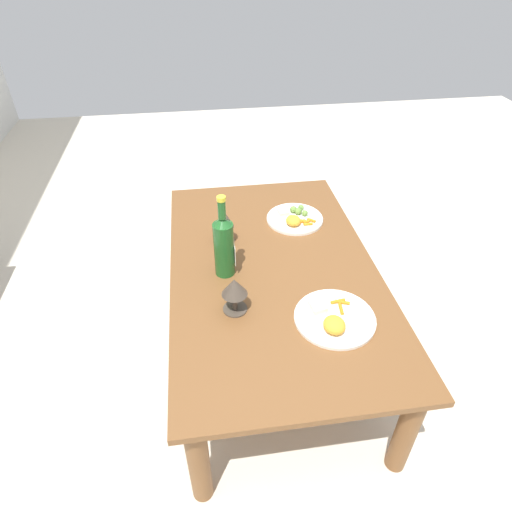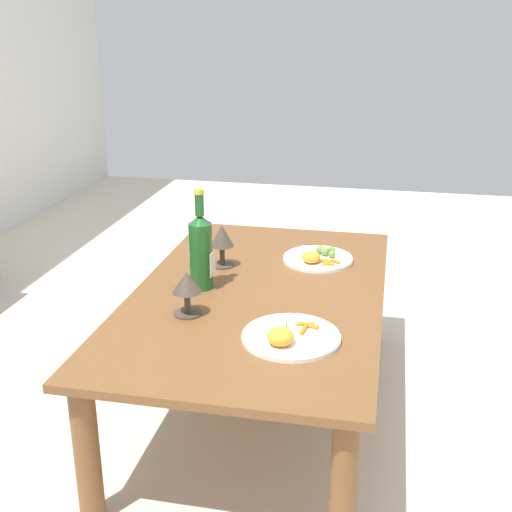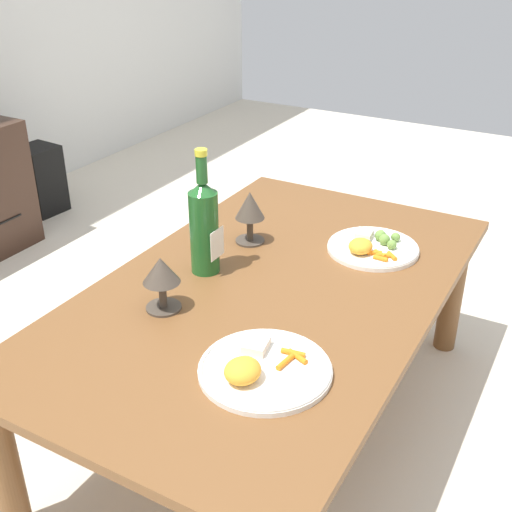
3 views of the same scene
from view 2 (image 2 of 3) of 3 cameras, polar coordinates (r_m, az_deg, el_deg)
ground_plane at (r=2.39m, az=0.23°, el=-13.00°), size 6.40×6.40×0.00m
dining_table at (r=2.20m, az=0.24°, el=-4.57°), size 1.37×0.81×0.45m
wine_bottle at (r=2.16m, az=-4.79°, el=0.60°), size 0.08×0.08×0.34m
goblet_left at (r=1.98m, az=-6.00°, el=-2.52°), size 0.09×0.09×0.14m
goblet_right at (r=2.35m, az=-2.96°, el=1.54°), size 0.08×0.08×0.16m
dinner_plate_left at (r=1.85m, az=2.91°, el=-6.90°), size 0.28×0.28×0.06m
dinner_plate_right at (r=2.44m, az=5.34°, el=-0.15°), size 0.26×0.26×0.05m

